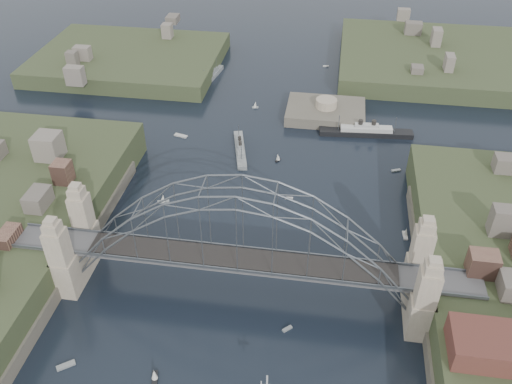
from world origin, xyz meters
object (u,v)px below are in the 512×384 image
Objects in this scene: naval_cruiser_near at (240,149)px; ocean_liner at (366,132)px; fort_island at (325,117)px; naval_cruiser_far at (211,76)px; bridge at (240,243)px.

ocean_liner is (32.17, 13.54, 0.15)m from naval_cruiser_near.
fort_island reaches higher than naval_cruiser_far.
naval_cruiser_near is 34.90m from ocean_liner.
bridge reaches higher than naval_cruiser_far.
bridge is at bearing -99.73° from fort_island.
ocean_liner reaches higher than naval_cruiser_far.
bridge is 4.84× the size of naval_cruiser_near.
bridge reaches higher than naval_cruiser_near.
bridge is 72.14m from fort_island.
ocean_liner is at bearing 69.13° from bridge.
ocean_liner is (49.22, -27.90, 0.05)m from naval_cruiser_far.
naval_cruiser_far is 56.57m from ocean_liner.
naval_cruiser_near is at bearing -67.64° from naval_cruiser_far.
naval_cruiser_near is 0.69× the size of ocean_liner.
bridge is at bearing -79.59° from naval_cruiser_near.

